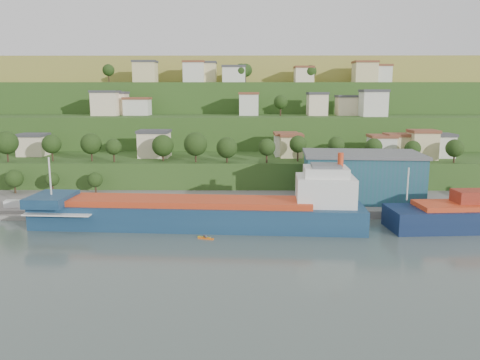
{
  "coord_description": "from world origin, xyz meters",
  "views": [
    {
      "loc": [
        5.3,
        -96.2,
        30.32
      ],
      "look_at": [
        4.47,
        15.0,
        9.76
      ],
      "focal_mm": 35.0,
      "sensor_mm": 36.0,
      "label": 1
    }
  ],
  "objects_px": {
    "warehouse": "(361,176)",
    "caravan": "(16,205)",
    "kayak_orange": "(206,238)",
    "cargo_ship_near": "(208,214)"
  },
  "relations": [
    {
      "from": "warehouse",
      "to": "caravan",
      "type": "height_order",
      "value": "warehouse"
    },
    {
      "from": "warehouse",
      "to": "kayak_orange",
      "type": "bearing_deg",
      "value": -138.8
    },
    {
      "from": "caravan",
      "to": "kayak_orange",
      "type": "xyz_separation_m",
      "value": [
        49.86,
        -20.16,
        -2.22
      ]
    },
    {
      "from": "warehouse",
      "to": "kayak_orange",
      "type": "relative_size",
      "value": 9.33
    },
    {
      "from": "caravan",
      "to": "kayak_orange",
      "type": "height_order",
      "value": "caravan"
    },
    {
      "from": "caravan",
      "to": "warehouse",
      "type": "bearing_deg",
      "value": -2.96
    },
    {
      "from": "warehouse",
      "to": "caravan",
      "type": "xyz_separation_m",
      "value": [
        -89.74,
        -9.69,
        -5.96
      ]
    },
    {
      "from": "warehouse",
      "to": "cargo_ship_near",
      "type": "bearing_deg",
      "value": -148.34
    },
    {
      "from": "caravan",
      "to": "kayak_orange",
      "type": "relative_size",
      "value": 1.58
    },
    {
      "from": "cargo_ship_near",
      "to": "caravan",
      "type": "bearing_deg",
      "value": 171.2
    }
  ]
}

